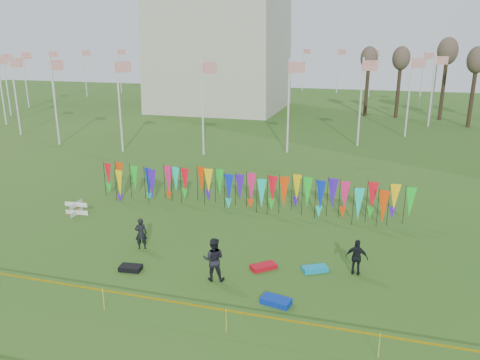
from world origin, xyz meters
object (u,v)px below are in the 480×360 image
(box_kite, at_px, (76,208))
(person_mid, at_px, (214,259))
(kite_bag_teal, at_px, (315,269))
(kite_bag_red, at_px, (263,267))
(kite_bag_blue, at_px, (276,301))
(kite_bag_black, at_px, (131,268))
(person_left, at_px, (141,234))
(person_right, at_px, (357,257))

(box_kite, height_order, person_mid, person_mid)
(box_kite, distance_m, kite_bag_teal, 14.15)
(box_kite, relative_size, kite_bag_red, 0.69)
(box_kite, xyz_separation_m, kite_bag_blue, (12.77, -5.98, -0.27))
(person_mid, bearing_deg, kite_bag_teal, -164.92)
(box_kite, bearing_deg, kite_bag_blue, -25.07)
(kite_bag_black, relative_size, kite_bag_teal, 0.87)
(kite_bag_teal, bearing_deg, kite_bag_red, -169.06)
(person_left, relative_size, kite_bag_blue, 1.39)
(person_mid, relative_size, kite_bag_blue, 1.67)
(person_right, height_order, kite_bag_black, person_right)
(person_mid, distance_m, person_right, 6.00)
(person_right, bearing_deg, kite_bag_black, 19.95)
(person_right, relative_size, kite_bag_red, 1.41)
(box_kite, xyz_separation_m, person_left, (5.64, -3.00, 0.39))
(kite_bag_black, bearing_deg, kite_bag_red, 17.47)
(box_kite, height_order, kite_bag_black, box_kite)
(box_kite, relative_size, person_right, 0.48)
(person_right, bearing_deg, kite_bag_blue, 55.09)
(kite_bag_red, xyz_separation_m, kite_bag_black, (-5.47, -1.72, 0.01))
(person_left, height_order, kite_bag_teal, person_left)
(person_mid, height_order, kite_bag_red, person_mid)
(kite_bag_blue, distance_m, kite_bag_black, 6.62)
(person_left, distance_m, person_right, 9.90)
(kite_bag_blue, xyz_separation_m, kite_bag_teal, (1.06, 3.00, -0.01))
(person_mid, distance_m, kite_bag_red, 2.44)
(person_mid, bearing_deg, person_left, -34.29)
(person_right, relative_size, kite_bag_blue, 1.42)
(kite_bag_red, height_order, kite_bag_black, kite_bag_black)
(box_kite, distance_m, kite_bag_blue, 14.11)
(box_kite, bearing_deg, person_right, -10.13)
(kite_bag_teal, bearing_deg, kite_bag_black, -164.34)
(person_right, height_order, kite_bag_teal, person_right)
(kite_bag_blue, relative_size, kite_bag_teal, 1.03)
(box_kite, height_order, person_right, person_right)
(person_left, bearing_deg, person_mid, 132.17)
(kite_bag_red, distance_m, kite_bag_teal, 2.20)
(kite_bag_black, bearing_deg, person_mid, 3.79)
(person_right, xyz_separation_m, kite_bag_blue, (-2.76, -3.20, -0.67))
(box_kite, xyz_separation_m, kite_bag_teal, (13.83, -2.98, -0.28))
(box_kite, relative_size, person_mid, 0.41)
(person_mid, relative_size, kite_bag_red, 1.66)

